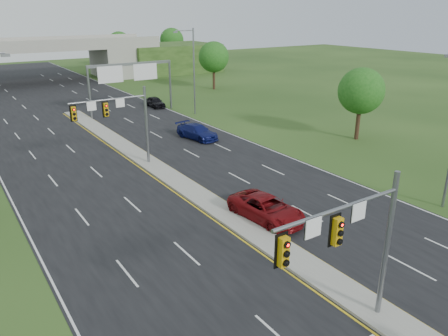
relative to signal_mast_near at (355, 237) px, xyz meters
name	(u,v)px	position (x,y,z in m)	size (l,w,h in m)	color
ground	(377,314)	(2.26, 0.07, -4.73)	(240.00, 240.00, 0.00)	#243F16
road	(110,138)	(2.26, 35.07, -4.72)	(24.00, 160.00, 0.02)	black
median	(158,169)	(2.26, 23.07, -4.63)	(2.00, 54.00, 0.16)	gray
lane_markings	(126,153)	(1.66, 28.99, -4.70)	(23.72, 160.00, 0.01)	gold
signal_mast_near	(355,237)	(0.00, 0.00, 0.00)	(6.62, 0.60, 7.00)	slate
signal_mast_far	(121,116)	(0.00, 25.00, 0.00)	(6.62, 0.60, 7.00)	slate
sign_gantry	(130,74)	(8.95, 44.99, 0.51)	(11.58, 0.44, 6.67)	slate
overpass	(25,64)	(2.26, 80.07, -1.17)	(80.00, 14.00, 8.10)	gray
lightpole_r_far	(193,68)	(15.56, 40.07, 1.38)	(2.85, 0.25, 11.00)	slate
tree_r_near	(361,91)	(24.26, 20.07, 0.45)	(4.80, 4.80, 7.60)	#382316
tree_r_mid	(214,57)	(28.26, 55.07, 0.78)	(5.20, 5.20, 8.12)	#382316
tree_back_c	(119,44)	(26.26, 94.07, 0.78)	(5.60, 5.60, 8.32)	#382316
tree_back_d	(172,40)	(40.26, 94.07, 1.11)	(6.00, 6.00, 8.85)	#382316
car_far_a	(267,208)	(4.09, 10.41, -3.91)	(2.62, 5.69, 1.58)	maroon
car_far_b	(197,132)	(10.01, 29.63, -3.94)	(2.15, 5.29, 1.54)	#0E1556
car_far_c	(155,102)	(13.26, 47.11, -3.98)	(1.71, 4.25, 1.45)	black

